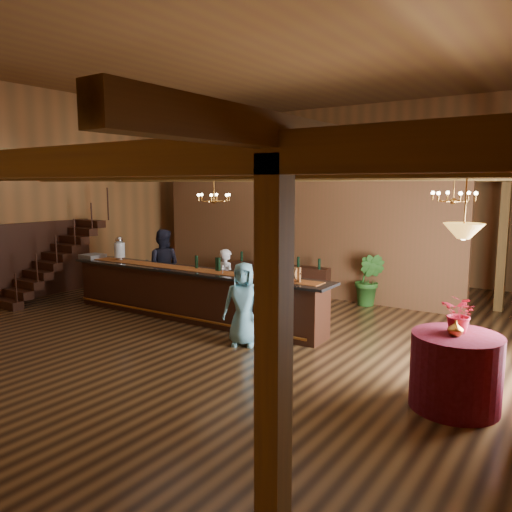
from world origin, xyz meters
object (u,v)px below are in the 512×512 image
Objects in this scene: chandelier_left at (214,197)px; beverage_dispenser at (119,249)px; guest at (244,304)px; bartender at (227,281)px; tasting_bar at (191,294)px; backbar_shelf at (278,280)px; pendant_lamp at (464,231)px; floor_plant at (369,280)px; round_table at (455,371)px; staff_second at (163,266)px; chandelier_right at (454,196)px; raffle_drum at (293,273)px.

beverage_dispenser is at bearing -154.10° from chandelier_left.
beverage_dispenser is 4.46m from guest.
guest is (1.68, -1.64, 0.03)m from bartender.
guest is (2.04, -0.80, 0.21)m from tasting_bar.
backbar_shelf is (0.26, 3.27, -0.17)m from tasting_bar.
pendant_lamp is 5.96m from floor_plant.
round_table is 1.31× the size of pendant_lamp.
staff_second is 4.09m from guest.
bartender is 0.97× the size of guest.
pendant_lamp reaches higher than staff_second.
backbar_shelf is at bearing 160.89° from chandelier_right.
staff_second is at bearing 164.05° from round_table.
tasting_bar is 6.10m from round_table.
chandelier_left is 3.43m from guest.
raffle_drum is at bearing 0.60° from beverage_dispenser.
backbar_shelf is at bearing -65.38° from bartender.
raffle_drum reaches higher than floor_plant.
pendant_lamp is at bearing -14.65° from tasting_bar.
guest reaches higher than floor_plant.
round_table is at bearing -9.16° from beverage_dispenser.
bartender is (-5.59, 2.19, 0.25)m from round_table.
tasting_bar is 2.70m from raffle_drum.
guest reaches higher than raffle_drum.
guest is (4.34, -0.78, -0.63)m from beverage_dispenser.
guest is at bearing -40.02° from chandelier_left.
backbar_shelf is 3.60× the size of chandelier_left.
pendant_lamp reaches higher than beverage_dispenser.
bartender is (0.36, 0.84, 0.19)m from tasting_bar.
chandelier_right is at bearing 156.27° from staff_second.
tasting_bar is at bearing -162.82° from chandelier_right.
tasting_bar is 3.28m from backbar_shelf.
bartender is (0.50, -0.19, -1.93)m from chandelier_left.
round_table is 1.89m from pendant_lamp.
raffle_drum reaches higher than round_table.
floor_plant reaches higher than round_table.
chandelier_left reaches higher than floor_plant.
chandelier_right reaches higher than round_table.
floor_plant is at bearing 48.66° from tasting_bar.
chandelier_right and pendant_lamp have the same top height.
pendant_lamp is at bearing -31.31° from guest.
staff_second reaches higher than tasting_bar.
staff_second is at bearing -136.65° from backbar_shelf.
backbar_shelf is 7.32m from round_table.
chandelier_left reaches higher than raffle_drum.
backbar_shelf is 3.20× the size of pendant_lamp.
round_table reaches higher than backbar_shelf.
raffle_drum is at bearing -61.85° from backbar_shelf.
staff_second is at bearing 169.41° from raffle_drum.
round_table is at bearing 90.00° from pendant_lamp.
raffle_drum is (4.90, 0.05, -0.11)m from beverage_dispenser.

